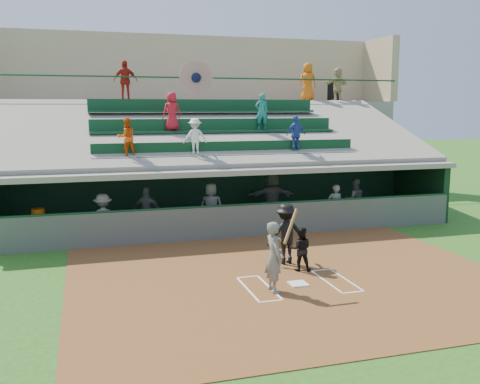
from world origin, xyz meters
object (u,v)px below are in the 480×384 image
object	(u,v)px
catcher	(301,249)
white_table	(37,232)
batter_at_plate	(274,256)
water_cooler	(38,215)
trash_bin	(334,91)
home_plate	(298,284)

from	to	relation	value
catcher	white_table	bearing A→B (deg)	-15.41
batter_at_plate	water_cooler	world-z (taller)	batter_at_plate
batter_at_plate	water_cooler	size ratio (longest dim) A/B	4.79
white_table	trash_bin	xyz separation A→B (m)	(13.86, 7.37, 4.72)
water_cooler	trash_bin	xyz separation A→B (m)	(13.78, 7.32, 4.17)
batter_at_plate	water_cooler	xyz separation A→B (m)	(-5.64, 6.37, 0.07)
white_table	trash_bin	size ratio (longest dim) A/B	0.79
catcher	trash_bin	xyz separation A→B (m)	(6.91, 12.35, 4.50)
white_table	water_cooler	xyz separation A→B (m)	(0.08, 0.05, 0.55)
catcher	trash_bin	bearing A→B (deg)	-99.00
white_table	catcher	bearing A→B (deg)	-27.64
home_plate	water_cooler	size ratio (longest dim) A/B	1.05
trash_bin	white_table	bearing A→B (deg)	-151.99
water_cooler	batter_at_plate	bearing A→B (deg)	-48.49
catcher	trash_bin	world-z (taller)	trash_bin
catcher	water_cooler	size ratio (longest dim) A/B	2.87
catcher	white_table	world-z (taller)	catcher
home_plate	white_table	size ratio (longest dim) A/B	0.54
white_table	water_cooler	world-z (taller)	water_cooler
batter_at_plate	water_cooler	distance (m)	8.51
batter_at_plate	white_table	distance (m)	8.53
catcher	trash_bin	size ratio (longest dim) A/B	1.17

